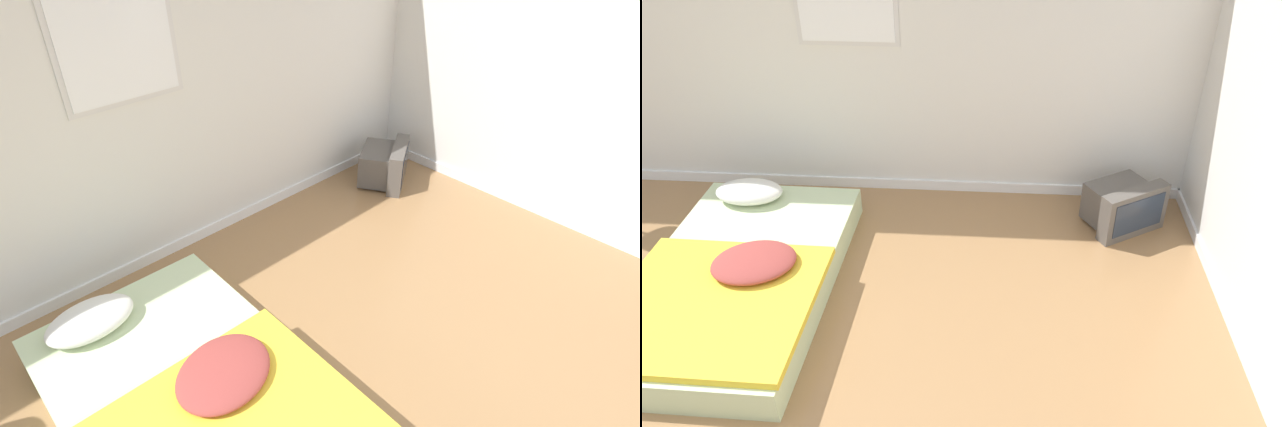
# 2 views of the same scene
# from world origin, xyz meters

# --- Properties ---
(wall_back) EXTENTS (8.33, 0.08, 2.60)m
(wall_back) POSITION_xyz_m (0.00, 2.60, 1.29)
(wall_back) COLOR silver
(wall_back) RESTS_ON ground_plane
(mattress_bed) EXTENTS (1.26, 2.11, 0.36)m
(mattress_bed) POSITION_xyz_m (-0.30, 1.13, 0.14)
(mattress_bed) COLOR beige
(mattress_bed) RESTS_ON ground_plane
(crt_tv) EXTENTS (0.66, 0.62, 0.39)m
(crt_tv) POSITION_xyz_m (2.41, 2.12, 0.19)
(crt_tv) COLOR #56514C
(crt_tv) RESTS_ON ground_plane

